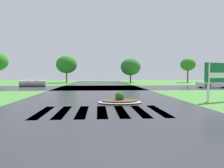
# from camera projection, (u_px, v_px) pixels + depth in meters

# --- Properties ---
(asphalt_roadway) EXTENTS (10.86, 80.00, 0.01)m
(asphalt_roadway) POSITION_uv_depth(u_px,v_px,m) (101.00, 100.00, 13.51)
(asphalt_roadway) COLOR #2B2B30
(asphalt_roadway) RESTS_ON ground
(asphalt_cross_road) EXTENTS (90.00, 9.78, 0.01)m
(asphalt_cross_road) POSITION_uv_depth(u_px,v_px,m) (99.00, 88.00, 26.46)
(asphalt_cross_road) COLOR #2B2B30
(asphalt_cross_road) RESTS_ON ground
(crosswalk_stripes) EXTENTS (5.85, 3.29, 0.01)m
(crosswalk_stripes) POSITION_uv_depth(u_px,v_px,m) (102.00, 112.00, 9.41)
(crosswalk_stripes) COLOR white
(crosswalk_stripes) RESTS_ON ground
(estate_billboard) EXTENTS (2.69, 1.11, 2.52)m
(estate_billboard) POSITION_uv_depth(u_px,v_px,m) (220.00, 75.00, 13.09)
(estate_billboard) COLOR white
(estate_billboard) RESTS_ON ground
(median_island) EXTENTS (2.67, 1.79, 0.68)m
(median_island) POSITION_uv_depth(u_px,v_px,m) (120.00, 101.00, 12.26)
(median_island) COLOR #9E9B93
(median_island) RESTS_ON ground
(car_white_sedan) EXTENTS (4.58, 2.19, 1.21)m
(car_white_sedan) POSITION_uv_depth(u_px,v_px,m) (215.00, 83.00, 26.51)
(car_white_sedan) COLOR silver
(car_white_sedan) RESTS_ON ground
(drainage_pipe_stack) EXTENTS (3.65, 1.21, 0.95)m
(drainage_pipe_stack) POSITION_uv_depth(u_px,v_px,m) (33.00, 83.00, 28.76)
(drainage_pipe_stack) COLOR #9E9B93
(drainage_pipe_stack) RESTS_ON ground
(background_treeline) EXTENTS (42.98, 6.28, 6.21)m
(background_treeline) POSITION_uv_depth(u_px,v_px,m) (78.00, 64.00, 41.54)
(background_treeline) COLOR #4C3823
(background_treeline) RESTS_ON ground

